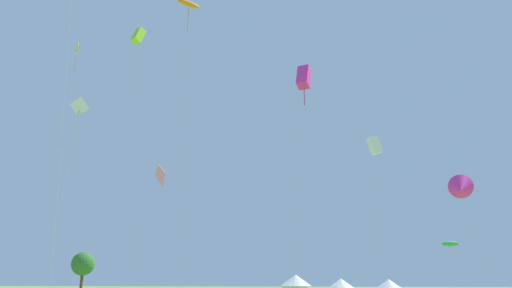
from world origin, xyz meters
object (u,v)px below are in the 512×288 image
object	(u,v)px
festival_tent_center	(389,287)
tree_distant_left	(83,264)
kite_magenta_box	(304,78)
kite_yellow_diamond	(76,58)
kite_white_box	(375,146)
kite_pink_diamond	(160,175)
kite_orange_parafoil	(189,5)
kite_lime_box	(138,36)
festival_tent_right	(296,284)
kite_white_diamond	(79,111)
festival_tent_left	(341,286)
kite_magenta_delta	(461,188)
kite_green_parafoil	(450,244)

from	to	relation	value
festival_tent_center	tree_distant_left	size ratio (longest dim) A/B	0.58
kite_magenta_box	kite_yellow_diamond	bearing A→B (deg)	159.15
kite_white_box	kite_pink_diamond	bearing A→B (deg)	165.68
kite_orange_parafoil	kite_lime_box	size ratio (longest dim) A/B	0.95
kite_lime_box	festival_tent_right	distance (m)	43.37
kite_white_box	festival_tent_center	distance (m)	28.26
kite_white_diamond	kite_pink_diamond	bearing A→B (deg)	82.98
festival_tent_right	festival_tent_center	world-z (taller)	festival_tent_right
festival_tent_right	kite_orange_parafoil	bearing A→B (deg)	-99.02
kite_pink_diamond	festival_tent_left	xyz separation A→B (m)	(22.90, 16.67, -14.25)
kite_pink_diamond	kite_magenta_delta	bearing A→B (deg)	-8.16
kite_pink_diamond	kite_orange_parafoil	bearing A→B (deg)	-65.07
festival_tent_center	kite_magenta_box	bearing A→B (deg)	-105.78
kite_white_diamond	tree_distant_left	world-z (taller)	kite_white_diamond
kite_lime_box	kite_magenta_delta	size ratio (longest dim) A/B	2.15
festival_tent_right	festival_tent_center	size ratio (longest dim) A/B	1.28
kite_white_diamond	festival_tent_center	size ratio (longest dim) A/B	5.39
kite_white_box	tree_distant_left	bearing A→B (deg)	157.81
kite_pink_diamond	festival_tent_center	size ratio (longest dim) A/B	4.62
kite_yellow_diamond	tree_distant_left	world-z (taller)	kite_yellow_diamond
kite_white_diamond	kite_lime_box	world-z (taller)	kite_lime_box
kite_lime_box	tree_distant_left	xyz separation A→B (m)	(-17.77, 25.39, -23.40)
kite_lime_box	kite_magenta_box	world-z (taller)	kite_lime_box
kite_green_parafoil	tree_distant_left	bearing A→B (deg)	165.20
kite_lime_box	festival_tent_left	bearing A→B (deg)	56.83
festival_tent_center	kite_pink_diamond	bearing A→B (deg)	-150.82
festival_tent_left	kite_yellow_diamond	bearing A→B (deg)	-147.23
kite_magenta_box	festival_tent_right	xyz separation A→B (m)	(-4.20, 33.65, -19.30)
kite_pink_diamond	festival_tent_center	world-z (taller)	kite_pink_diamond
kite_white_box	festival_tent_left	bearing A→B (deg)	100.57
kite_pink_diamond	festival_tent_right	world-z (taller)	kite_pink_diamond
kite_white_diamond	kite_lime_box	distance (m)	10.86
kite_green_parafoil	kite_orange_parafoil	bearing A→B (deg)	-143.06
kite_white_diamond	kite_yellow_diamond	world-z (taller)	kite_yellow_diamond
kite_magenta_delta	kite_white_box	bearing A→B (deg)	-168.83
kite_white_diamond	kite_magenta_box	xyz separation A→B (m)	(22.55, 0.91, 2.43)
kite_lime_box	tree_distant_left	bearing A→B (deg)	124.99
kite_white_diamond	festival_tent_left	bearing A→B (deg)	54.00
kite_white_box	festival_tent_right	bearing A→B (deg)	115.29
kite_pink_diamond	kite_green_parafoil	bearing A→B (deg)	-4.67
kite_orange_parafoil	kite_magenta_box	world-z (taller)	kite_orange_parafoil
kite_white_box	festival_tent_right	xyz separation A→B (m)	(-11.17, 23.64, -14.90)
kite_magenta_delta	festival_tent_left	bearing A→B (deg)	121.47
kite_white_box	kite_yellow_diamond	bearing A→B (deg)	177.16
kite_white_diamond	tree_distant_left	xyz separation A→B (m)	(-13.30, 28.38, -13.97)
kite_white_diamond	festival_tent_center	bearing A→B (deg)	47.15
kite_magenta_box	kite_magenta_delta	distance (m)	21.84
kite_pink_diamond	festival_tent_right	size ratio (longest dim) A/B	3.61
kite_magenta_delta	festival_tent_right	world-z (taller)	kite_magenta_delta
kite_white_diamond	kite_yellow_diamond	xyz separation A→B (m)	(-8.69, 12.81, 12.41)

